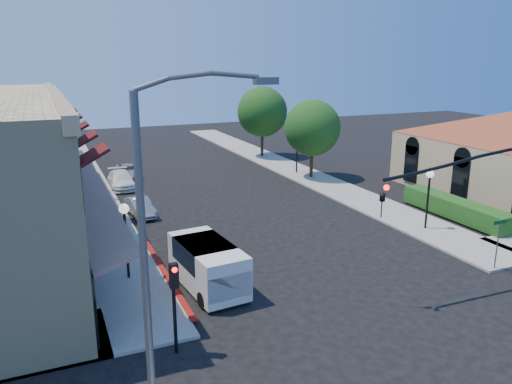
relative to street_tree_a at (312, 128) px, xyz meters
name	(u,v)px	position (x,y,z in m)	size (l,w,h in m)	color
ground	(395,325)	(-8.80, -22.00, -4.19)	(120.00, 120.00, 0.00)	black
sidewalk_left	(85,184)	(-17.55, 5.00, -4.13)	(3.50, 50.00, 0.12)	gray
sidewalk_right	(284,166)	(-0.05, 5.00, -4.13)	(3.50, 50.00, 0.12)	gray
curb_red_strip	(164,274)	(-15.70, -14.00, -4.19)	(0.25, 10.00, 0.06)	maroon
hedge	(454,218)	(2.90, -13.00, -4.19)	(1.40, 8.00, 1.10)	#175117
street_tree_a	(312,128)	(0.00, 0.00, 0.00)	(4.56, 4.56, 6.48)	#312013
street_tree_b	(262,112)	(0.00, 10.00, 0.35)	(4.94, 4.94, 7.02)	#312013
signal_mast_arm	(491,194)	(-2.94, -20.50, -0.11)	(8.01, 0.39, 6.00)	black
secondary_signal	(174,291)	(-16.80, -20.59, -1.88)	(0.28, 0.42, 3.32)	black
cobra_streetlight	(158,247)	(-17.95, -24.00, 1.07)	(3.60, 0.25, 9.31)	#595B5E
street_name_sign	(498,236)	(-1.30, -19.80, -2.50)	(0.80, 0.06, 2.50)	#595B5E
lamppost_left_near	(125,222)	(-17.30, -14.00, -1.46)	(0.44, 0.44, 3.57)	black
lamppost_left_far	(92,163)	(-17.30, 0.00, -1.46)	(0.44, 0.44, 3.57)	black
lamppost_right_near	(429,184)	(-0.30, -14.00, -1.46)	(0.44, 0.44, 3.57)	black
lamppost_right_far	(297,142)	(-0.30, 2.00, -1.46)	(0.44, 0.44, 3.57)	black
white_van	(208,263)	(-14.27, -16.28, -3.02)	(2.38, 4.72, 2.02)	silver
parked_car_a	(201,249)	(-13.60, -13.01, -3.63)	(1.32, 3.29, 1.12)	black
parked_car_b	(140,207)	(-15.00, -4.67, -3.63)	(1.19, 3.42, 1.13)	gray
parked_car_c	(121,180)	(-15.00, 3.00, -3.56)	(1.77, 4.35, 1.26)	white
parked_car_d	(128,171)	(-13.94, 6.37, -3.66)	(1.77, 3.85, 1.07)	#A4A8A9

